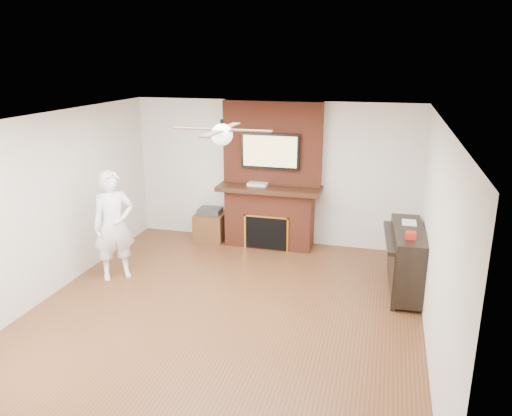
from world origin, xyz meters
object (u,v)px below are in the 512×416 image
(fireplace, at_px, (271,190))
(piano, at_px, (406,258))
(person, at_px, (114,225))
(side_table, at_px, (210,225))

(fireplace, xyz_separation_m, piano, (2.27, -1.32, -0.50))
(fireplace, relative_size, person, 1.52)
(person, relative_size, piano, 1.14)
(side_table, distance_m, piano, 3.61)
(fireplace, height_order, person, fireplace)
(fireplace, xyz_separation_m, person, (-1.91, -1.95, -0.17))
(fireplace, relative_size, piano, 1.74)
(fireplace, height_order, piano, fireplace)
(fireplace, distance_m, person, 2.74)
(fireplace, height_order, side_table, fireplace)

